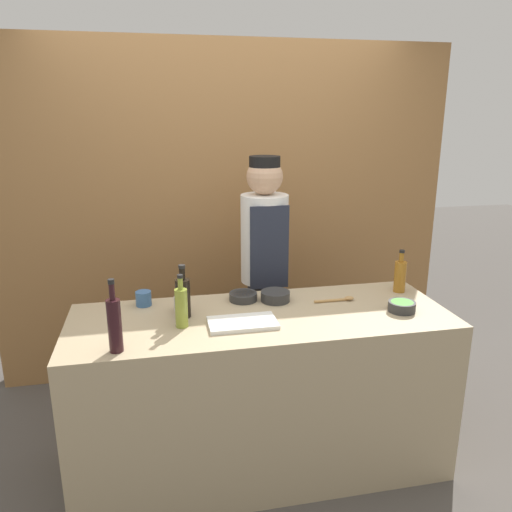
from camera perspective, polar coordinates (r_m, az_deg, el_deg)
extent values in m
plane|color=#4C4742|center=(3.08, 0.59, -22.41)|extent=(14.00, 14.00, 0.00)
cube|color=olive|center=(3.70, -3.45, 4.90)|extent=(3.29, 0.18, 2.40)
cube|color=tan|center=(2.82, 0.61, -15.23)|extent=(1.98, 0.72, 0.90)
cylinder|color=#2D2D2D|center=(2.80, -1.47, -4.65)|extent=(0.16, 0.16, 0.04)
cylinder|color=brown|center=(2.80, -1.48, -4.35)|extent=(0.13, 0.13, 0.01)
cylinder|color=#2D2D2D|center=(2.76, 16.32, -5.55)|extent=(0.14, 0.14, 0.05)
cylinder|color=green|center=(2.76, 16.35, -5.19)|extent=(0.12, 0.12, 0.02)
cylinder|color=#2D2D2D|center=(2.79, 2.23, -4.61)|extent=(0.16, 0.16, 0.06)
cylinder|color=red|center=(2.79, 2.23, -4.23)|extent=(0.13, 0.13, 0.02)
cube|color=white|center=(2.50, -1.55, -7.64)|extent=(0.34, 0.19, 0.02)
cylinder|color=black|center=(2.59, -8.33, -4.81)|extent=(0.08, 0.08, 0.20)
cylinder|color=black|center=(2.54, -8.45, -2.05)|extent=(0.03, 0.03, 0.06)
cylinder|color=black|center=(2.53, -8.48, -1.21)|extent=(0.03, 0.03, 0.02)
cylinder|color=olive|center=(2.47, -8.52, -5.92)|extent=(0.06, 0.06, 0.19)
cylinder|color=olive|center=(2.43, -8.65, -3.15)|extent=(0.02, 0.02, 0.06)
cylinder|color=black|center=(2.42, -8.68, -2.31)|extent=(0.03, 0.03, 0.02)
cylinder|color=black|center=(2.28, -15.84, -7.70)|extent=(0.06, 0.06, 0.24)
cylinder|color=black|center=(2.22, -16.15, -3.96)|extent=(0.02, 0.02, 0.07)
cylinder|color=black|center=(2.20, -16.24, -2.82)|extent=(0.03, 0.03, 0.02)
cylinder|color=#9E661E|center=(3.03, 16.13, -2.29)|extent=(0.07, 0.07, 0.18)
cylinder|color=#9E661E|center=(3.00, 16.31, -0.13)|extent=(0.03, 0.03, 0.06)
cylinder|color=black|center=(2.99, 16.36, 0.52)|extent=(0.03, 0.03, 0.02)
cylinder|color=#386093|center=(2.79, -12.73, -4.76)|extent=(0.08, 0.08, 0.08)
cylinder|color=#B7B7BC|center=(2.69, -8.55, -5.37)|extent=(0.08, 0.08, 0.08)
cylinder|color=#B2844C|center=(2.82, 8.51, -5.05)|extent=(0.19, 0.02, 0.02)
ellipsoid|color=#B2844C|center=(2.85, 10.59, -4.74)|extent=(0.05, 0.04, 0.02)
cylinder|color=#28282D|center=(3.43, 0.91, -9.58)|extent=(0.22, 0.22, 0.86)
cylinder|color=white|center=(3.19, 0.96, 1.99)|extent=(0.30, 0.30, 0.57)
cube|color=#232838|center=(3.06, 1.55, 0.94)|extent=(0.24, 0.02, 0.52)
sphere|color=tan|center=(3.12, 1.00, 9.07)|extent=(0.23, 0.23, 0.23)
cylinder|color=black|center=(3.11, 1.00, 10.63)|extent=(0.19, 0.19, 0.08)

